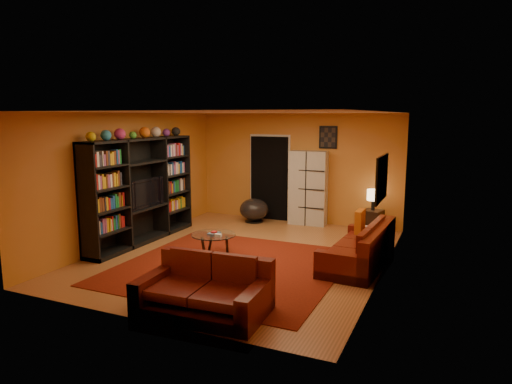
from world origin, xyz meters
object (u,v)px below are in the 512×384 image
at_px(storage_cabinet, 308,188).
at_px(table_lamp, 373,196).
at_px(sofa, 363,249).
at_px(side_table, 372,221).
at_px(loveseat, 206,290).
at_px(bowl_chair, 254,210).
at_px(coffee_table, 214,237).
at_px(tv, 143,193).
at_px(entertainment_unit, 141,191).

height_order(storage_cabinet, table_lamp, storage_cabinet).
relative_size(sofa, side_table, 4.27).
distance_m(loveseat, table_lamp, 5.23).
xyz_separation_m(bowl_chair, table_lamp, (2.79, 0.15, 0.52)).
bearing_deg(bowl_chair, coffee_table, -80.91).
bearing_deg(storage_cabinet, side_table, -9.41).
bearing_deg(storage_cabinet, loveseat, -90.35).
distance_m(tv, table_lamp, 4.89).
height_order(loveseat, table_lamp, table_lamp).
relative_size(side_table, table_lamp, 1.10).
distance_m(storage_cabinet, table_lamp, 1.54).
height_order(tv, table_lamp, tv).
height_order(side_table, table_lamp, table_lamp).
xyz_separation_m(entertainment_unit, coffee_table, (1.82, -0.30, -0.69)).
distance_m(tv, loveseat, 3.79).
relative_size(loveseat, storage_cabinet, 0.97).
height_order(bowl_chair, side_table, bowl_chair).
height_order(loveseat, storage_cabinet, storage_cabinet).
xyz_separation_m(side_table, table_lamp, (-0.00, 0.00, 0.57)).
height_order(tv, side_table, tv).
relative_size(tv, table_lamp, 2.23).
xyz_separation_m(sofa, loveseat, (-1.52, -2.68, -0.00)).
relative_size(entertainment_unit, loveseat, 1.77).
xyz_separation_m(tv, coffee_table, (1.77, -0.29, -0.65)).
height_order(sofa, side_table, sofa).
bearing_deg(sofa, tv, -173.21).
relative_size(sofa, bowl_chair, 3.07).
height_order(loveseat, side_table, loveseat).
xyz_separation_m(loveseat, side_table, (1.27, 5.05, -0.03)).
distance_m(coffee_table, storage_cabinet, 3.24).
bearing_deg(loveseat, storage_cabinet, -0.13).
distance_m(sofa, storage_cabinet, 3.15).
xyz_separation_m(loveseat, storage_cabinet, (-0.26, 5.21, 0.59)).
xyz_separation_m(tv, side_table, (4.11, 2.64, -0.76)).
relative_size(coffee_table, side_table, 1.62).
bearing_deg(table_lamp, sofa, -83.94).
relative_size(entertainment_unit, side_table, 6.00).
distance_m(sofa, loveseat, 3.09).
bearing_deg(storage_cabinet, coffee_table, -107.86).
distance_m(sofa, side_table, 2.38).
relative_size(bowl_chair, side_table, 1.39).
bearing_deg(coffee_table, tv, 170.83).
relative_size(entertainment_unit, coffee_table, 3.71).
bearing_deg(sofa, loveseat, -116.48).
xyz_separation_m(entertainment_unit, sofa, (4.41, 0.27, -0.76)).
relative_size(entertainment_unit, table_lamp, 6.58).
bearing_deg(side_table, tv, -147.24).
bearing_deg(entertainment_unit, table_lamp, 32.35).
height_order(coffee_table, bowl_chair, bowl_chair).
height_order(coffee_table, storage_cabinet, storage_cabinet).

